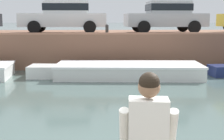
# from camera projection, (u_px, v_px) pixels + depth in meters

# --- Properties ---
(ground_plane) EXTENTS (400.00, 400.00, 0.00)m
(ground_plane) POSITION_uv_depth(u_px,v_px,m) (103.00, 100.00, 8.72)
(ground_plane) COLOR #4C605B
(far_quay_wall) EXTENTS (60.00, 6.00, 1.58)m
(far_quay_wall) POSITION_uv_depth(u_px,v_px,m) (100.00, 47.00, 16.77)
(far_quay_wall) COLOR brown
(far_quay_wall) RESTS_ON ground
(far_wall_coping) EXTENTS (60.00, 0.24, 0.08)m
(far_wall_coping) POSITION_uv_depth(u_px,v_px,m) (101.00, 33.00, 13.79)
(far_wall_coping) COLOR #9F6C52
(far_wall_coping) RESTS_ON far_quay_wall
(boat_moored_central_white) EXTENTS (6.76, 2.37, 0.54)m
(boat_moored_central_white) POSITION_uv_depth(u_px,v_px,m) (121.00, 71.00, 12.11)
(boat_moored_central_white) COLOR white
(boat_moored_central_white) RESTS_ON ground
(car_left_inner_white) EXTENTS (4.22, 2.11, 1.54)m
(car_left_inner_white) POSITION_uv_depth(u_px,v_px,m) (65.00, 15.00, 15.40)
(car_left_inner_white) COLOR white
(car_left_inner_white) RESTS_ON far_quay_wall
(car_centre_silver) EXTENTS (4.03, 2.10, 1.54)m
(car_centre_silver) POSITION_uv_depth(u_px,v_px,m) (166.00, 16.00, 15.63)
(car_centre_silver) COLOR #B7BABC
(car_centre_silver) RESTS_ON far_quay_wall
(mooring_bollard_mid) EXTENTS (0.15, 0.15, 0.45)m
(mooring_bollard_mid) POSITION_uv_depth(u_px,v_px,m) (107.00, 29.00, 13.90)
(mooring_bollard_mid) COLOR #2D2B28
(mooring_bollard_mid) RESTS_ON far_quay_wall
(person_seated_right) EXTENTS (0.56, 0.56, 0.96)m
(person_seated_right) POSITION_uv_depth(u_px,v_px,m) (148.00, 134.00, 2.90)
(person_seated_right) COLOR #282833
(person_seated_right) RESTS_ON near_quay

